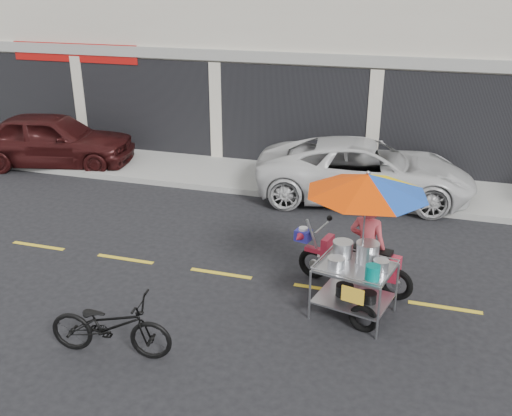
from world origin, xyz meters
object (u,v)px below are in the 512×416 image
(food_vendor_rig, at_px, (364,220))
(maroon_sedan, at_px, (52,139))
(near_bicycle, at_px, (110,325))
(white_pickup, at_px, (365,170))

(food_vendor_rig, bearing_deg, maroon_sedan, 164.82)
(maroon_sedan, height_order, near_bicycle, maroon_sedan)
(white_pickup, relative_size, food_vendor_rig, 2.12)
(white_pickup, bearing_deg, near_bicycle, 151.97)
(maroon_sedan, relative_size, near_bicycle, 2.51)
(maroon_sedan, distance_m, food_vendor_rig, 10.74)
(maroon_sedan, bearing_deg, near_bicycle, -152.92)
(near_bicycle, bearing_deg, maroon_sedan, 32.86)
(near_bicycle, relative_size, food_vendor_rig, 0.74)
(food_vendor_rig, bearing_deg, near_bicycle, -130.85)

